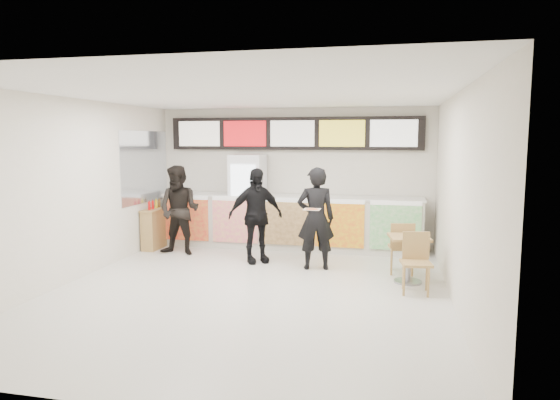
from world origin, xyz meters
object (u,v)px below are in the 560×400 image
(drinks_fridge, at_px, (248,201))
(condiment_ledge, at_px, (155,228))
(customer_mid, at_px, (256,216))
(cafe_table, at_px, (409,250))
(customer_main, at_px, (316,218))
(service_counter, at_px, (290,222))
(customer_left, at_px, (179,210))

(drinks_fridge, distance_m, condiment_ledge, 2.07)
(customer_mid, xyz_separation_m, condiment_ledge, (-2.43, 0.69, -0.46))
(drinks_fridge, xyz_separation_m, cafe_table, (3.34, -2.11, -0.47))
(customer_main, height_order, cafe_table, customer_main)
(service_counter, bearing_deg, drinks_fridge, 179.01)
(customer_mid, bearing_deg, service_counter, 40.32)
(service_counter, relative_size, cafe_table, 3.44)
(customer_main, bearing_deg, drinks_fridge, -56.20)
(customer_main, bearing_deg, customer_mid, -25.13)
(customer_main, bearing_deg, service_counter, -76.82)
(service_counter, height_order, drinks_fridge, drinks_fridge)
(drinks_fridge, bearing_deg, customer_left, -136.92)
(condiment_ledge, bearing_deg, cafe_table, -15.52)
(customer_left, bearing_deg, customer_mid, -6.72)
(drinks_fridge, relative_size, customer_main, 1.09)
(customer_main, height_order, customer_left, customer_main)
(service_counter, relative_size, condiment_ledge, 5.44)
(service_counter, xyz_separation_m, customer_left, (-2.06, -1.04, 0.33))
(service_counter, relative_size, customer_left, 3.08)
(drinks_fridge, bearing_deg, condiment_ledge, -160.82)
(drinks_fridge, xyz_separation_m, condiment_ledge, (-1.88, -0.66, -0.56))
(customer_left, relative_size, condiment_ledge, 1.77)
(drinks_fridge, bearing_deg, service_counter, -0.99)
(cafe_table, relative_size, condiment_ledge, 1.58)
(drinks_fridge, distance_m, cafe_table, 3.98)
(customer_mid, distance_m, condiment_ledge, 2.57)
(drinks_fridge, distance_m, customer_main, 2.34)
(customer_main, bearing_deg, cafe_table, 147.95)
(customer_main, height_order, customer_mid, customer_main)
(customer_mid, relative_size, condiment_ledge, 1.76)
(drinks_fridge, distance_m, customer_left, 1.54)
(drinks_fridge, height_order, customer_left, drinks_fridge)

